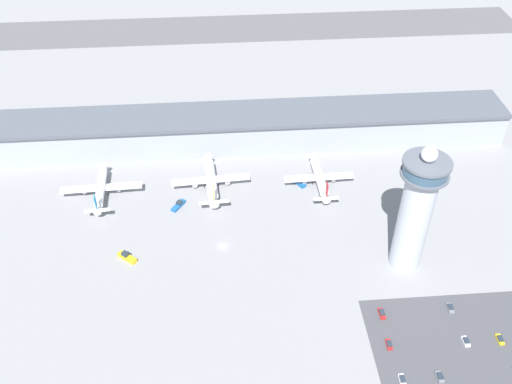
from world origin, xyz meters
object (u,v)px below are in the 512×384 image
(service_truck_baggage, at_px, (179,205))
(car_silver_sedan, at_px, (500,339))
(service_truck_catering, at_px, (127,257))
(car_navy_sedan, at_px, (466,341))
(airplane_gate_alpha, at_px, (101,188))
(service_truck_fuel, at_px, (299,182))
(car_green_van, at_px, (440,377))
(car_white_wagon, at_px, (382,313))
(car_black_suv, at_px, (402,380))
(car_red_hatchback, at_px, (450,308))
(car_maroon_suv, at_px, (389,344))
(airplane_gate_charlie, at_px, (319,177))
(airplane_gate_bravo, at_px, (211,180))
(control_tower, at_px, (416,210))

(service_truck_baggage, distance_m, car_silver_sedan, 135.16)
(service_truck_catering, height_order, car_navy_sedan, service_truck_catering)
(airplane_gate_alpha, height_order, service_truck_fuel, airplane_gate_alpha)
(car_green_van, xyz_separation_m, car_white_wagon, (-12.31, 26.21, 0.02))
(airplane_gate_alpha, distance_m, car_black_suv, 146.77)
(car_white_wagon, bearing_deg, service_truck_fuel, 104.34)
(car_red_hatchback, distance_m, car_maroon_suv, 29.09)
(service_truck_baggage, bearing_deg, car_navy_sedan, -38.16)
(service_truck_baggage, bearing_deg, service_truck_fuel, 11.78)
(car_silver_sedan, distance_m, car_maroon_suv, 38.12)
(airplane_gate_charlie, height_order, car_silver_sedan, airplane_gate_charlie)
(service_truck_catering, relative_size, car_maroon_suv, 1.90)
(car_green_van, distance_m, car_maroon_suv, 18.65)
(airplane_gate_bravo, bearing_deg, service_truck_baggage, -139.77)
(control_tower, relative_size, car_red_hatchback, 12.06)
(service_truck_fuel, xyz_separation_m, car_black_suv, (19.22, -101.54, -0.39))
(control_tower, bearing_deg, car_black_suv, -106.31)
(airplane_gate_bravo, relative_size, car_white_wagon, 7.36)
(service_truck_catering, distance_m, car_black_suv, 110.71)
(service_truck_baggage, bearing_deg, service_truck_catering, -123.18)
(car_red_hatchback, bearing_deg, car_navy_sedan, -88.28)
(airplane_gate_alpha, height_order, car_black_suv, airplane_gate_alpha)
(service_truck_fuel, height_order, service_truck_baggage, service_truck_fuel)
(airplane_gate_alpha, relative_size, service_truck_fuel, 4.71)
(car_green_van, xyz_separation_m, car_black_suv, (-12.30, -0.19, -0.07))
(service_truck_fuel, relative_size, car_green_van, 1.77)
(car_silver_sedan, xyz_separation_m, car_maroon_suv, (-38.11, 0.93, 0.02))
(airplane_gate_alpha, distance_m, car_navy_sedan, 158.94)
(car_maroon_suv, bearing_deg, car_white_wagon, 86.70)
(airplane_gate_alpha, height_order, airplane_gate_bravo, airplane_gate_bravo)
(control_tower, height_order, service_truck_fuel, control_tower)
(service_truck_catering, xyz_separation_m, car_red_hatchback, (117.62, -33.81, -0.52))
(control_tower, distance_m, airplane_gate_bravo, 92.76)
(airplane_gate_charlie, xyz_separation_m, car_white_wagon, (10.32, -74.21, -3.42))
(service_truck_fuel, distance_m, car_white_wagon, 77.56)
(car_silver_sedan, relative_size, car_maroon_suv, 1.02)
(car_silver_sedan, bearing_deg, airplane_gate_bravo, 136.97)
(control_tower, relative_size, airplane_gate_alpha, 1.52)
(airplane_gate_charlie, xyz_separation_m, car_black_suv, (10.33, -100.61, -3.51))
(service_truck_fuel, height_order, car_navy_sedan, service_truck_fuel)
(car_silver_sedan, bearing_deg, airplane_gate_alpha, 148.72)
(airplane_gate_alpha, xyz_separation_m, car_white_wagon, (107.05, -73.92, -3.79))
(car_red_hatchback, bearing_deg, service_truck_baggage, 147.20)
(service_truck_baggage, height_order, car_navy_sedan, service_truck_baggage)
(car_white_wagon, bearing_deg, car_silver_sedan, -20.28)
(service_truck_baggage, distance_m, car_black_suv, 116.26)
(car_red_hatchback, xyz_separation_m, car_navy_sedan, (0.43, -14.24, 0.02))
(airplane_gate_charlie, distance_m, service_truck_fuel, 9.46)
(car_navy_sedan, bearing_deg, service_truck_catering, 157.85)
(airplane_gate_alpha, bearing_deg, airplane_gate_bravo, 2.50)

